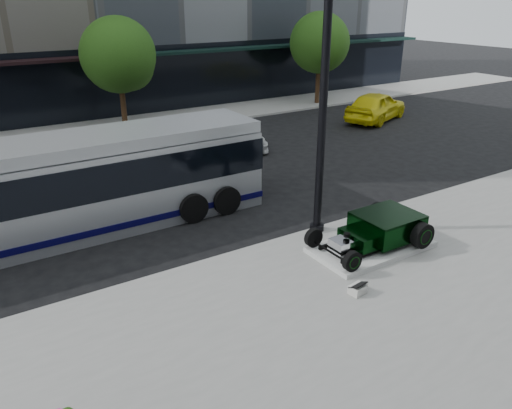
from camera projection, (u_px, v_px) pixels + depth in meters
ground at (229, 221)px, 16.04m from camera, size 120.00×120.00×0.00m
sidewalk_far at (102, 128)px, 26.92m from camera, size 70.00×4.00×0.12m
street_trees at (121, 58)px, 25.32m from camera, size 29.80×3.80×5.70m
display_plinth at (371, 247)px, 14.00m from camera, size 3.40×1.80×0.15m
hot_rod at (381, 228)px, 13.97m from camera, size 3.22×2.00×0.81m
info_plaque at (358, 289)px, 11.92m from camera, size 0.44×0.35×0.31m
lamppost at (323, 114)px, 13.78m from camera, size 0.42×0.42×7.72m
transit_bus at (69, 186)px, 14.79m from camera, size 12.12×2.88×2.92m
white_sedan at (218, 141)px, 22.27m from camera, size 4.92×2.55×1.36m
yellow_taxi at (376, 106)px, 28.53m from camera, size 5.28×3.62×1.67m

